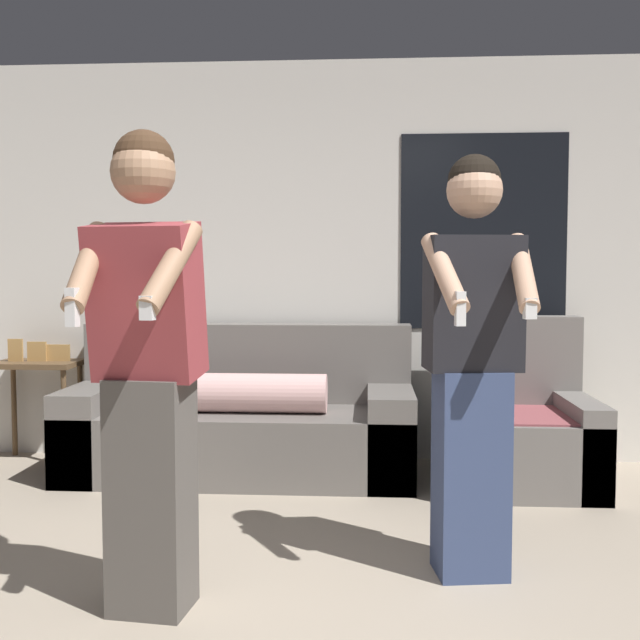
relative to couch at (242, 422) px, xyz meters
The scene contains 6 objects.
wall_back 1.23m from the couch, 41.99° to the left, with size 5.82×0.07×2.70m.
couch is the anchor object (origin of this frame).
armchair 1.69m from the couch, ahead, with size 0.91×0.87×1.00m.
side_table 1.46m from the couch, behind, with size 0.56×0.36×0.83m.
person_left 2.06m from the couch, 90.40° to the right, with size 0.44×0.52×1.79m.
person_right 2.06m from the couch, 51.23° to the right, with size 0.45×0.49×1.76m.
Camera 1 is at (0.32, -2.14, 1.28)m, focal length 42.00 mm.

